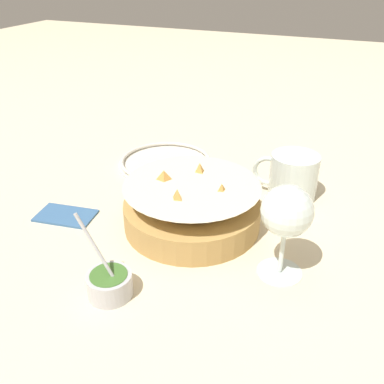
% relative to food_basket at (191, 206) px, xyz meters
% --- Properties ---
extents(ground_plane, '(4.00, 4.00, 0.00)m').
position_rel_food_basket_xyz_m(ground_plane, '(-0.02, -0.03, -0.04)').
color(ground_plane, beige).
extents(food_basket, '(0.24, 0.24, 0.10)m').
position_rel_food_basket_xyz_m(food_basket, '(0.00, 0.00, 0.00)').
color(food_basket, '#B2894C').
rests_on(food_basket, ground_plane).
extents(sauce_cup, '(0.08, 0.07, 0.13)m').
position_rel_food_basket_xyz_m(sauce_cup, '(0.04, 0.21, -0.02)').
color(sauce_cup, '#B7B7BC').
rests_on(sauce_cup, ground_plane).
extents(wine_glass, '(0.08, 0.08, 0.15)m').
position_rel_food_basket_xyz_m(wine_glass, '(-0.18, 0.07, 0.07)').
color(wine_glass, silver).
rests_on(wine_glass, ground_plane).
extents(beer_mug, '(0.13, 0.09, 0.09)m').
position_rel_food_basket_xyz_m(beer_mug, '(-0.14, -0.17, 0.00)').
color(beer_mug, silver).
rests_on(beer_mug, ground_plane).
extents(side_plate, '(0.22, 0.22, 0.01)m').
position_rel_food_basket_xyz_m(side_plate, '(0.15, -0.21, -0.03)').
color(side_plate, silver).
rests_on(side_plate, ground_plane).
extents(napkin, '(0.11, 0.08, 0.01)m').
position_rel_food_basket_xyz_m(napkin, '(0.23, 0.07, -0.03)').
color(napkin, '#38608E').
rests_on(napkin, ground_plane).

